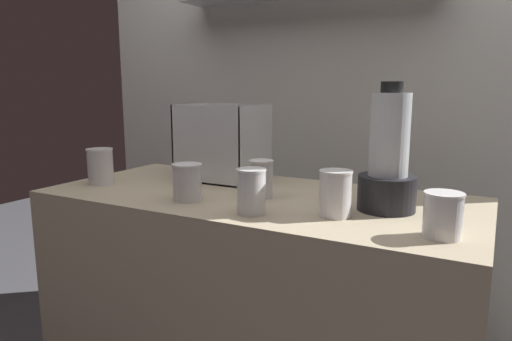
{
  "coord_description": "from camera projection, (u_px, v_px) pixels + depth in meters",
  "views": [
    {
      "loc": [
        0.69,
        -1.29,
        1.25
      ],
      "look_at": [
        0.0,
        0.0,
        0.98
      ],
      "focal_mm": 32.22,
      "sensor_mm": 36.0,
      "label": 1
    }
  ],
  "objects": [
    {
      "name": "blender_pitcher",
      "position": [
        388.0,
        162.0,
        1.29
      ],
      "size": [
        0.16,
        0.16,
        0.36
      ],
      "color": "black",
      "rests_on": "counter"
    },
    {
      "name": "back_wall_unit",
      "position": [
        334.0,
        83.0,
        2.1
      ],
      "size": [
        2.6,
        0.24,
        2.5
      ],
      "color": "silver",
      "rests_on": "ground_plane"
    },
    {
      "name": "juice_cup_pomegranate_middle",
      "position": [
        261.0,
        181.0,
        1.46
      ],
      "size": [
        0.08,
        0.08,
        0.12
      ],
      "color": "white",
      "rests_on": "counter"
    },
    {
      "name": "juice_cup_orange_right",
      "position": [
        251.0,
        193.0,
        1.27
      ],
      "size": [
        0.08,
        0.08,
        0.13
      ],
      "color": "white",
      "rests_on": "counter"
    },
    {
      "name": "juice_cup_beet_left",
      "position": [
        187.0,
        184.0,
        1.42
      ],
      "size": [
        0.09,
        0.09,
        0.11
      ],
      "color": "white",
      "rests_on": "counter"
    },
    {
      "name": "juice_cup_carrot_rightmost",
      "position": [
        443.0,
        218.0,
        1.07
      ],
      "size": [
        0.09,
        0.09,
        0.11
      ],
      "color": "white",
      "rests_on": "counter"
    },
    {
      "name": "carrot_display_bin",
      "position": [
        223.0,
        156.0,
        1.75
      ],
      "size": [
        0.29,
        0.25,
        0.28
      ],
      "color": "white",
      "rests_on": "counter"
    },
    {
      "name": "counter",
      "position": [
        256.0,
        321.0,
        1.58
      ],
      "size": [
        1.4,
        0.64,
        0.9
      ],
      "primitive_type": "cube",
      "color": "tan",
      "rests_on": "ground_plane"
    },
    {
      "name": "juice_cup_mango_far_right",
      "position": [
        335.0,
        195.0,
        1.24
      ],
      "size": [
        0.09,
        0.09,
        0.13
      ],
      "color": "white",
      "rests_on": "counter"
    },
    {
      "name": "juice_cup_carrot_far_left",
      "position": [
        100.0,
        169.0,
        1.66
      ],
      "size": [
        0.09,
        0.09,
        0.13
      ],
      "color": "white",
      "rests_on": "counter"
    }
  ]
}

